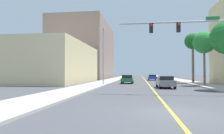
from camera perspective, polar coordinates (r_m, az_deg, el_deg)
ground at (r=51.60m, az=9.38°, el=-3.66°), size 192.00×192.00×0.00m
sidewalk_left at (r=51.99m, az=0.46°, el=-3.58°), size 3.61×168.00×0.15m
sidewalk_right at (r=52.45m, az=18.22°, el=-3.48°), size 3.61×168.00×0.15m
lane_marking_center at (r=51.60m, az=9.38°, el=-3.65°), size 0.16×144.00×0.01m
building_left_near at (r=40.09m, az=-20.03°, el=0.95°), size 18.00×20.58×7.16m
building_left_far at (r=65.08m, az=-7.68°, el=4.39°), size 15.08×27.77×17.31m
traffic_signal_mast at (r=18.65m, az=23.78°, el=7.94°), size 9.97×0.36×6.48m
street_lamp at (r=29.69m, az=-2.53°, el=4.12°), size 0.56×0.28×8.48m
palm_mid at (r=31.06m, az=24.75°, el=6.29°), size 3.08×3.08×7.49m
palm_far at (r=38.12m, az=22.01°, el=6.57°), size 2.80×2.80×8.64m
car_gray at (r=25.12m, az=14.94°, el=-4.07°), size 1.91×4.51×1.44m
car_blue at (r=49.46m, az=11.40°, el=-2.90°), size 1.94×4.18×1.35m
car_green at (r=34.19m, az=4.43°, el=-3.47°), size 2.00×3.94×1.46m
car_red at (r=50.14m, az=3.91°, el=-2.93°), size 1.94×3.96×1.31m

